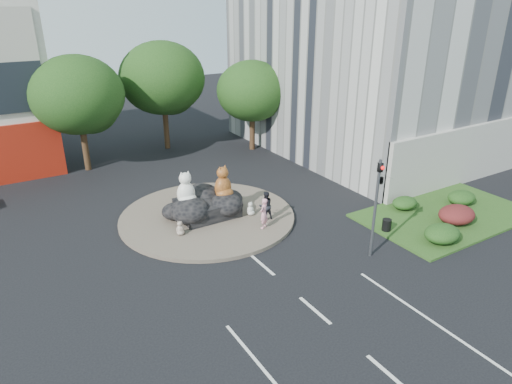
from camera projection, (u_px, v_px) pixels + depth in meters
ground at (315, 310)px, 18.49m from camera, size 120.00×120.00×0.00m
roundabout_island at (207, 216)px, 26.32m from camera, size 10.00×10.00×0.20m
rock_plinth at (207, 208)px, 26.11m from camera, size 3.20×2.60×0.90m
grass_verge at (446, 215)px, 26.58m from camera, size 10.00×6.00×0.12m
tree_left at (79, 99)px, 31.93m from camera, size 6.46×6.46×8.27m
tree_mid at (163, 82)px, 36.74m from camera, size 6.84×6.84×8.76m
tree_right at (252, 94)px, 36.83m from camera, size 5.70×5.70×7.30m
hedge_near_green at (442, 234)px, 23.37m from camera, size 2.00×1.60×0.90m
hedge_red at (457, 215)px, 25.34m from camera, size 2.20×1.76×0.99m
hedge_mid_green at (461, 198)px, 27.75m from camera, size 1.80×1.44×0.81m
hedge_back_green at (405, 203)px, 27.12m from camera, size 1.60×1.28×0.72m
traffic_light at (379, 187)px, 21.10m from camera, size 0.44×1.24×5.00m
street_lamp at (399, 120)px, 29.16m from camera, size 2.34×0.22×8.06m
cat_white at (186, 188)px, 25.08m from camera, size 1.25×1.10×1.97m
cat_tabby at (223, 182)px, 25.92m from camera, size 1.39×1.27×1.96m
kitten_calico at (180, 228)px, 23.92m from camera, size 0.62×0.60×0.80m
kitten_white at (250, 208)px, 26.14m from camera, size 0.58×0.53×0.81m
pedestrian_pink at (264, 213)px, 24.46m from camera, size 0.75×0.69×1.71m
pedestrian_dark at (266, 206)px, 25.43m from camera, size 0.85×0.68×1.68m
litter_bin at (387, 225)px, 24.56m from camera, size 0.50×0.50×0.64m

